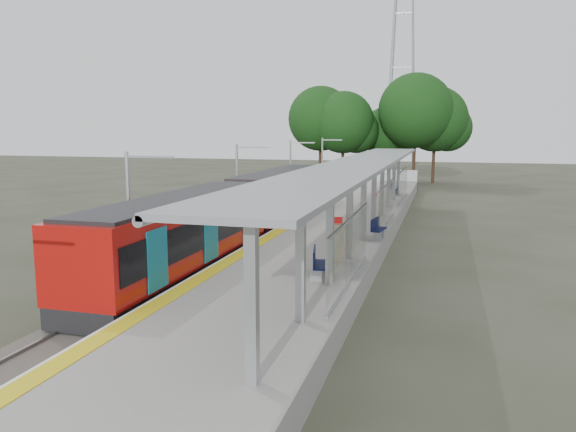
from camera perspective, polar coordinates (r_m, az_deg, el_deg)
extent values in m
plane|color=#474438|center=(15.01, -8.45, -15.90)|extent=(200.00, 200.00, 0.00)
cube|color=#59544C|center=(34.52, -1.73, -1.43)|extent=(3.00, 70.00, 0.24)
cube|color=gray|center=(33.40, 5.65, -1.15)|extent=(6.00, 50.00, 1.00)
cube|color=yellow|center=(33.85, 1.41, -0.10)|extent=(0.60, 50.00, 0.02)
cube|color=#9EA0A5|center=(57.83, 10.02, 4.06)|extent=(6.00, 0.10, 1.20)
cube|color=black|center=(23.29, -10.81, -5.27)|extent=(2.50, 13.50, 0.70)
cube|color=#A10F0B|center=(22.96, -10.93, -1.39)|extent=(2.65, 13.50, 2.50)
cube|color=black|center=(22.95, -10.93, -1.27)|extent=(2.72, 12.96, 1.20)
cube|color=black|center=(22.77, -11.02, 1.83)|extent=(2.40, 12.82, 0.15)
cube|color=#0B5F74|center=(22.42, -7.80, -1.95)|extent=(0.04, 1.30, 2.00)
cylinder|color=black|center=(19.43, -17.07, -9.27)|extent=(2.20, 0.70, 0.70)
cube|color=black|center=(36.20, -0.85, -0.10)|extent=(2.50, 13.50, 0.70)
cube|color=#A10F0B|center=(35.99, -0.86, 2.42)|extent=(2.65, 13.50, 2.50)
cube|color=black|center=(35.98, -0.86, 2.50)|extent=(2.72, 12.96, 1.20)
cube|color=black|center=(35.87, -0.86, 4.49)|extent=(2.40, 12.83, 0.15)
cube|color=#0B5F74|center=(35.64, 1.24, 2.12)|extent=(0.04, 1.30, 2.00)
cylinder|color=black|center=(31.82, -3.27, -1.90)|extent=(2.20, 0.70, 0.70)
cube|color=black|center=(29.39, -4.77, 0.46)|extent=(2.30, 0.80, 2.40)
cube|color=#9EA0A5|center=(11.58, -3.70, -8.81)|extent=(0.25, 0.25, 3.50)
cube|color=#9EA0A5|center=(15.28, 1.29, -4.44)|extent=(0.25, 0.25, 3.50)
cube|color=#9EA0A5|center=(19.10, 4.28, -1.78)|extent=(0.25, 0.25, 3.50)
cube|color=#9EA0A5|center=(22.98, 6.27, -0.01)|extent=(0.25, 0.25, 3.50)
cube|color=#9EA0A5|center=(26.89, 7.67, 1.25)|extent=(0.25, 0.25, 3.50)
cube|color=#9EA0A5|center=(30.83, 8.72, 2.18)|extent=(0.25, 0.25, 3.50)
cube|color=#9EA0A5|center=(34.78, 9.54, 2.91)|extent=(0.25, 0.25, 3.50)
cube|color=#9EA0A5|center=(38.74, 10.18, 3.48)|extent=(0.25, 0.25, 3.50)
cube|color=#9EA0A5|center=(42.71, 10.71, 3.95)|extent=(0.25, 0.25, 3.50)
cube|color=#9EA0A5|center=(46.68, 11.15, 4.34)|extent=(0.25, 0.25, 3.50)
cube|color=gray|center=(28.75, 7.52, 5.40)|extent=(3.20, 38.00, 0.16)
cylinder|color=#9EA0A5|center=(29.01, 4.47, 5.32)|extent=(0.24, 38.00, 0.24)
cube|color=silver|center=(17.16, 5.23, -4.89)|extent=(0.05, 3.70, 2.20)
cube|color=silver|center=(21.02, 7.22, -2.38)|extent=(0.05, 3.70, 2.20)
cube|color=silver|center=(28.85, 9.59, 0.61)|extent=(0.05, 3.70, 2.20)
cube|color=silver|center=(32.80, 10.35, 1.57)|extent=(0.05, 3.70, 2.20)
cube|color=silver|center=(40.72, 11.42, 2.92)|extent=(0.05, 3.70, 2.20)
cube|color=silver|center=(44.69, 11.81, 3.42)|extent=(0.05, 3.70, 2.20)
cylinder|color=#382316|center=(67.21, 3.29, 5.59)|extent=(0.36, 0.36, 5.00)
sphere|color=#183E11|center=(67.11, 3.33, 9.85)|extent=(7.59, 7.59, 7.59)
cylinder|color=#382316|center=(65.79, 5.57, 5.36)|extent=(0.36, 0.36, 4.69)
sphere|color=#183E11|center=(65.68, 5.63, 9.45)|extent=(7.13, 7.13, 7.13)
cylinder|color=#382316|center=(68.90, 9.86, 5.12)|extent=(0.36, 0.36, 3.94)
sphere|color=#183E11|center=(68.76, 9.95, 8.40)|extent=(5.99, 5.99, 5.99)
cylinder|color=#382316|center=(66.00, 12.67, 5.58)|extent=(0.36, 0.36, 5.55)
sphere|color=#183E11|center=(65.94, 12.84, 10.40)|extent=(8.44, 8.44, 8.44)
cylinder|color=#382316|center=(67.89, 14.55, 5.33)|extent=(0.36, 0.36, 4.94)
sphere|color=#183E11|center=(67.80, 14.71, 9.50)|extent=(7.51, 7.51, 7.51)
cylinder|color=#9EA0A5|center=(23.09, -15.82, -0.38)|extent=(0.16, 0.16, 5.40)
cube|color=#9EA0A5|center=(22.33, -13.89, 5.85)|extent=(2.00, 0.08, 0.08)
cylinder|color=#9EA0A5|center=(33.81, -5.18, 2.74)|extent=(0.16, 0.16, 5.40)
cube|color=#9EA0A5|center=(33.29, -3.62, 6.98)|extent=(2.00, 0.08, 0.08)
cylinder|color=#9EA0A5|center=(45.17, 0.25, 4.30)|extent=(0.16, 0.16, 5.40)
cube|color=#9EA0A5|center=(44.79, 1.50, 7.46)|extent=(2.00, 0.08, 0.08)
cylinder|color=#9EA0A5|center=(56.80, 3.49, 5.21)|extent=(0.16, 0.16, 5.40)
cube|color=#9EA0A5|center=(56.50, 4.52, 7.71)|extent=(2.00, 0.08, 0.08)
cube|color=#0E1447|center=(20.16, 3.25, -4.97)|extent=(0.76, 1.59, 0.06)
cube|color=#0E1447|center=(20.13, 2.69, -4.09)|extent=(0.37, 1.51, 0.56)
cube|color=#9EA0A5|center=(19.64, 2.85, -6.04)|extent=(0.41, 0.14, 0.45)
cube|color=#9EA0A5|center=(20.79, 3.61, -5.21)|extent=(0.41, 0.14, 0.45)
cube|color=#0E1447|center=(27.57, 9.23, -1.36)|extent=(0.64, 1.51, 0.06)
cube|color=#0E1447|center=(27.54, 8.84, -0.75)|extent=(0.26, 1.46, 0.54)
cube|color=#9EA0A5|center=(27.03, 9.07, -2.04)|extent=(0.39, 0.11, 0.43)
cube|color=#9EA0A5|center=(28.18, 9.35, -1.61)|extent=(0.39, 0.11, 0.43)
cube|color=#0E1447|center=(46.37, 10.70, 2.69)|extent=(0.75, 1.50, 0.06)
cube|color=#0E1447|center=(46.36, 10.47, 3.05)|extent=(0.38, 1.41, 0.53)
cube|color=#9EA0A5|center=(45.82, 10.62, 2.34)|extent=(0.39, 0.14, 0.42)
cube|color=#9EA0A5|center=(46.96, 10.75, 2.49)|extent=(0.39, 0.14, 0.42)
cylinder|color=beige|center=(22.47, 5.06, -2.74)|extent=(0.41, 0.41, 1.53)
cube|color=red|center=(22.30, 5.10, -0.42)|extent=(0.36, 0.14, 0.26)
cylinder|color=beige|center=(32.73, 8.72, 0.71)|extent=(0.37, 0.37, 1.40)
cube|color=red|center=(32.62, 8.75, 2.18)|extent=(0.32, 0.18, 0.23)
cylinder|color=#9EA0A5|center=(25.18, 4.48, -2.34)|extent=(0.47, 0.47, 0.79)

